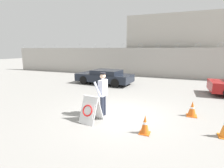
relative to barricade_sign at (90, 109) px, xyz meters
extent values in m
plane|color=gray|center=(0.84, 1.16, -0.50)|extent=(90.00, 90.00, 0.00)
cube|color=#ADA8A0|center=(0.84, 12.31, 0.94)|extent=(36.00, 0.30, 2.89)
torus|color=gray|center=(-16.76, 12.31, 2.61)|extent=(0.47, 0.03, 0.47)
torus|color=gray|center=(-15.00, 12.31, 2.61)|extent=(0.47, 0.03, 0.47)
torus|color=gray|center=(-13.24, 12.31, 2.61)|extent=(0.47, 0.03, 0.47)
torus|color=gray|center=(-11.48, 12.31, 2.61)|extent=(0.47, 0.03, 0.47)
torus|color=gray|center=(-9.72, 12.31, 2.61)|extent=(0.47, 0.03, 0.47)
torus|color=gray|center=(-7.96, 12.31, 2.61)|extent=(0.47, 0.03, 0.47)
torus|color=gray|center=(-6.20, 12.31, 2.61)|extent=(0.47, 0.03, 0.47)
torus|color=gray|center=(-4.44, 12.31, 2.61)|extent=(0.47, 0.03, 0.47)
torus|color=gray|center=(-2.68, 12.31, 2.61)|extent=(0.47, 0.03, 0.47)
torus|color=gray|center=(-0.92, 12.31, 2.61)|extent=(0.47, 0.03, 0.47)
torus|color=gray|center=(0.84, 12.31, 2.61)|extent=(0.47, 0.03, 0.47)
torus|color=gray|center=(2.60, 12.31, 2.61)|extent=(0.47, 0.03, 0.47)
torus|color=gray|center=(4.36, 12.31, 2.61)|extent=(0.47, 0.03, 0.47)
torus|color=gray|center=(6.12, 12.31, 2.61)|extent=(0.47, 0.03, 0.47)
cube|color=#B2ADA3|center=(2.28, 16.26, 2.61)|extent=(9.83, 6.32, 6.22)
cube|color=white|center=(-0.02, -0.13, -0.02)|extent=(0.70, 0.49, 0.98)
cube|color=white|center=(0.03, 0.24, -0.02)|extent=(0.70, 0.49, 0.98)
cube|color=white|center=(0.01, 0.06, 0.48)|extent=(0.69, 0.15, 0.05)
cube|color=white|center=(-0.02, -0.17, 0.00)|extent=(0.57, 0.29, 0.52)
torus|color=red|center=(-0.02, -0.18, 0.00)|extent=(0.46, 0.27, 0.43)
cylinder|color=#232838|center=(0.19, 0.85, -0.07)|extent=(0.15, 0.15, 0.86)
cylinder|color=#232838|center=(0.18, 0.67, -0.07)|extent=(0.15, 0.15, 0.86)
cube|color=silver|center=(0.18, 0.76, 0.69)|extent=(0.24, 0.46, 0.66)
sphere|color=#DBB293|center=(0.18, 0.76, 1.18)|extent=(0.23, 0.23, 0.23)
cylinder|color=silver|center=(0.20, 1.04, 0.70)|extent=(0.09, 0.09, 0.63)
cylinder|color=silver|center=(0.07, 0.49, 0.68)|extent=(0.35, 0.11, 0.61)
cylinder|color=black|center=(0.18, 0.76, 1.29)|extent=(0.24, 0.24, 0.05)
cube|color=orange|center=(3.65, 2.08, -0.49)|extent=(0.40, 0.40, 0.03)
cone|color=orange|center=(3.65, 2.08, -0.17)|extent=(0.34, 0.34, 0.61)
cylinder|color=white|center=(3.65, 2.08, -0.14)|extent=(0.17, 0.17, 0.08)
cube|color=orange|center=(2.13, -0.19, -0.49)|extent=(0.34, 0.34, 0.03)
cone|color=orange|center=(2.13, -0.19, -0.17)|extent=(0.29, 0.29, 0.60)
cylinder|color=white|center=(2.13, -0.19, -0.14)|extent=(0.15, 0.15, 0.08)
cylinder|color=black|center=(-4.05, 6.29, -0.18)|extent=(0.67, 0.25, 0.66)
cylinder|color=black|center=(-3.92, 8.09, -0.18)|extent=(0.67, 0.25, 0.66)
cylinder|color=black|center=(-1.29, 6.07, -0.18)|extent=(0.67, 0.25, 0.66)
cylinder|color=black|center=(-1.15, 7.87, -0.18)|extent=(0.67, 0.25, 0.66)
cube|color=black|center=(-2.60, 7.08, 0.02)|extent=(4.60, 2.26, 0.58)
cube|color=black|center=(-2.38, 7.06, 0.47)|extent=(2.27, 1.89, 0.32)
cylinder|color=black|center=(5.65, 7.42, -0.16)|extent=(0.68, 0.22, 0.68)
camera|label=1|loc=(3.12, -5.57, 2.24)|focal=28.00mm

